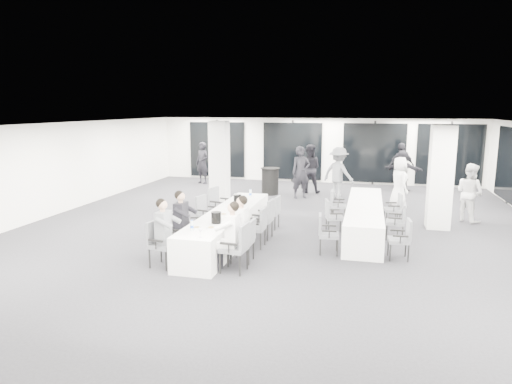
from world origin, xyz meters
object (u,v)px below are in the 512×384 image
ice_bucket_near (216,218)px  chair_side_left_mid (332,214)px  chair_main_right_fourth (265,217)px  standing_guest_a (301,169)px  chair_main_right_second (246,238)px  chair_side_right_mid (399,219)px  chair_main_right_mid (258,225)px  standing_guest_h (470,189)px  chair_side_right_near (403,237)px  standing_guest_e (399,179)px  standing_guest_g (202,160)px  standing_guest_c (339,170)px  standing_guest_b (309,165)px  chair_side_right_far (395,207)px  banquet_table_side (364,218)px  chair_main_right_near (238,245)px  standing_guest_d (401,164)px  standing_guest_f (403,168)px  chair_main_left_fourth (206,211)px  chair_side_left_far (336,203)px  chair_main_left_second (177,230)px  ice_bucket_far (238,199)px  cocktail_table (270,181)px  chair_main_left_far (218,203)px  chair_main_right_far (273,210)px  banquet_table_main (228,227)px  chair_main_left_near (160,241)px  chair_side_left_near (326,231)px  chair_main_left_mid (192,223)px

ice_bucket_near → chair_side_left_mid: bearing=47.1°
chair_main_right_fourth → standing_guest_a: (0.09, 5.42, 0.50)m
chair_main_right_second → chair_side_left_mid: chair_main_right_second is taller
chair_side_right_mid → ice_bucket_near: 4.62m
chair_main_right_mid → standing_guest_h: standing_guest_h is taller
chair_side_right_near → standing_guest_e: size_ratio=0.47×
standing_guest_g → chair_side_right_near: bearing=-24.8°
standing_guest_c → chair_main_right_fourth: bearing=103.9°
chair_main_right_second → standing_guest_b: bearing=-0.9°
chair_main_right_second → chair_side_right_far: 5.22m
banquet_table_side → chair_main_right_second: (-2.41, -3.11, 0.15)m
chair_main_right_near → chair_side_right_near: size_ratio=1.13×
chair_main_right_fourth → standing_guest_h: standing_guest_h is taller
chair_side_left_mid → chair_side_right_near: 2.39m
standing_guest_d → standing_guest_f: (0.05, -0.12, -0.16)m
chair_main_left_fourth → chair_side_left_far: chair_main_left_fourth is taller
standing_guest_b → chair_main_left_second: bearing=73.2°
banquet_table_side → standing_guest_a: bearing=119.4°
ice_bucket_far → cocktail_table: bearing=92.8°
chair_main_left_far → chair_main_right_far: 1.69m
banquet_table_main → chair_main_left_second: chair_main_left_second is taller
standing_guest_e → chair_side_left_far: bearing=117.2°
chair_side_left_far → chair_main_right_second: bearing=-20.2°
chair_main_left_near → chair_main_right_near: (1.67, 0.05, 0.03)m
chair_main_left_fourth → chair_side_left_near: 3.42m
banquet_table_main → chair_side_left_far: size_ratio=5.72×
chair_main_right_fourth → banquet_table_side: bearing=-58.6°
chair_main_right_far → chair_side_left_mid: 1.59m
chair_side_left_far → standing_guest_f: bearing=158.5°
chair_main_left_far → standing_guest_e: bearing=137.5°
chair_main_right_near → chair_main_right_fourth: size_ratio=1.01×
chair_main_right_far → banquet_table_main: bearing=154.7°
standing_guest_g → ice_bucket_near: bearing=-45.0°
banquet_table_main → standing_guest_g: 8.90m
chair_side_right_mid → chair_main_left_near: bearing=127.2°
chair_main_right_fourth → chair_side_left_mid: 1.82m
chair_main_right_near → chair_side_right_far: bearing=-29.1°
chair_side_left_near → standing_guest_d: standing_guest_d is taller
chair_main_right_near → ice_bucket_far: size_ratio=4.25×
standing_guest_b → standing_guest_d: bearing=-162.5°
banquet_table_side → chair_main_left_second: (-4.07, -2.90, 0.15)m
chair_main_right_second → banquet_table_main: bearing=32.4°
chair_main_left_mid → chair_side_left_far: bearing=119.8°
banquet_table_side → ice_bucket_far: bearing=-167.2°
banquet_table_side → standing_guest_c: bearing=103.0°
chair_side_left_mid → standing_guest_d: size_ratio=0.42×
standing_guest_h → standing_guest_a: bearing=26.6°
chair_side_right_mid → ice_bucket_near: bearing=124.3°
standing_guest_b → standing_guest_c: size_ratio=1.00×
chair_main_left_far → standing_guest_e: standing_guest_e is taller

